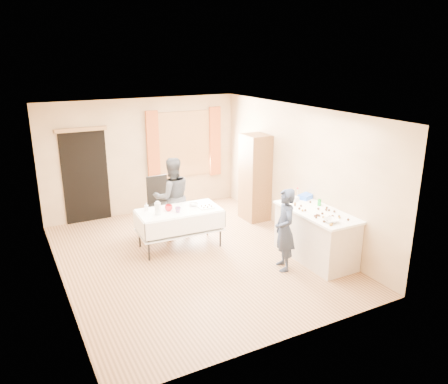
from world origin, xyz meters
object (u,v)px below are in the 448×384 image
counter (316,235)px  party_table (180,225)px  girl (285,230)px  cabinet (255,178)px  woman (172,197)px  chair (161,213)px

counter → party_table: (-1.94, 1.59, -0.01)m
counter → girl: 0.76m
counter → party_table: bearing=140.8°
cabinet → woman: bearing=179.8°
counter → girl: girl is taller
party_table → girl: size_ratio=1.12×
cabinet → party_table: (-2.04, -0.64, -0.50)m
chair → girl: 3.01m
woman → counter: bearing=135.5°
party_table → girl: girl is taller
counter → chair: bearing=125.5°
counter → girl: bearing=-175.8°
cabinet → party_table: cabinet is taller
party_table → girl: (1.23, -1.64, 0.26)m
counter → chair: 3.30m
woman → party_table: bearing=85.6°
woman → cabinet: bearing=-174.1°
cabinet → girl: 2.43m
counter → party_table: counter is taller
chair → woman: size_ratio=0.68×
party_table → girl: bearing=-50.6°
cabinet → party_table: 2.20m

